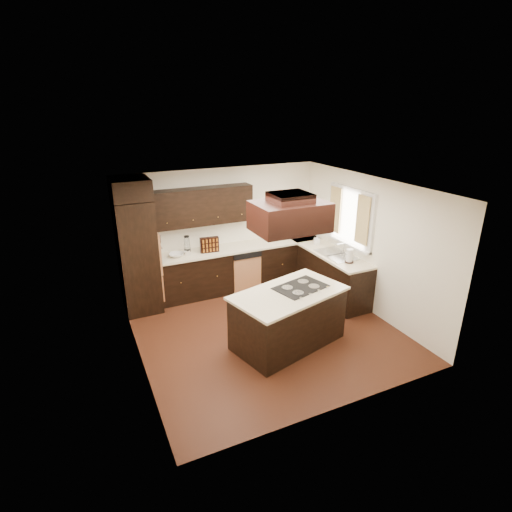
% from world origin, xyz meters
% --- Properties ---
extents(floor, '(4.20, 4.20, 0.02)m').
position_xyz_m(floor, '(0.00, 0.00, -0.01)').
color(floor, '#5A2B18').
rests_on(floor, ground).
extents(ceiling, '(4.20, 4.20, 0.02)m').
position_xyz_m(ceiling, '(0.00, 0.00, 2.51)').
color(ceiling, silver).
rests_on(ceiling, ground).
extents(wall_back, '(4.20, 0.02, 2.50)m').
position_xyz_m(wall_back, '(0.00, 2.11, 1.25)').
color(wall_back, white).
rests_on(wall_back, ground).
extents(wall_front, '(4.20, 0.02, 2.50)m').
position_xyz_m(wall_front, '(0.00, -2.11, 1.25)').
color(wall_front, white).
rests_on(wall_front, ground).
extents(wall_left, '(0.02, 4.20, 2.50)m').
position_xyz_m(wall_left, '(-2.11, 0.00, 1.25)').
color(wall_left, white).
rests_on(wall_left, ground).
extents(wall_right, '(0.02, 4.20, 2.50)m').
position_xyz_m(wall_right, '(2.11, 0.00, 1.25)').
color(wall_right, white).
rests_on(wall_right, ground).
extents(oven_column, '(0.65, 0.75, 2.12)m').
position_xyz_m(oven_column, '(-1.78, 1.71, 1.06)').
color(oven_column, black).
rests_on(oven_column, floor).
extents(wall_oven_face, '(0.05, 0.62, 0.78)m').
position_xyz_m(wall_oven_face, '(-1.43, 1.71, 1.12)').
color(wall_oven_face, tan).
rests_on(wall_oven_face, oven_column).
extents(base_cabinets_back, '(2.93, 0.60, 0.88)m').
position_xyz_m(base_cabinets_back, '(0.03, 1.80, 0.44)').
color(base_cabinets_back, black).
rests_on(base_cabinets_back, floor).
extents(base_cabinets_right, '(0.60, 2.40, 0.88)m').
position_xyz_m(base_cabinets_right, '(1.80, 0.90, 0.44)').
color(base_cabinets_right, black).
rests_on(base_cabinets_right, floor).
extents(countertop_back, '(2.93, 0.63, 0.04)m').
position_xyz_m(countertop_back, '(0.03, 1.79, 0.90)').
color(countertop_back, '#F4E9C3').
rests_on(countertop_back, base_cabinets_back).
extents(countertop_right, '(0.63, 2.40, 0.04)m').
position_xyz_m(countertop_right, '(1.79, 0.90, 0.90)').
color(countertop_right, '#F4E9C3').
rests_on(countertop_right, base_cabinets_right).
extents(upper_cabinets, '(2.00, 0.34, 0.72)m').
position_xyz_m(upper_cabinets, '(-0.43, 1.93, 1.81)').
color(upper_cabinets, black).
rests_on(upper_cabinets, wall_back).
extents(dishwasher_front, '(0.60, 0.05, 0.72)m').
position_xyz_m(dishwasher_front, '(0.33, 1.50, 0.40)').
color(dishwasher_front, tan).
rests_on(dishwasher_front, floor).
extents(window_frame, '(0.06, 1.32, 1.12)m').
position_xyz_m(window_frame, '(2.07, 0.55, 1.65)').
color(window_frame, white).
rests_on(window_frame, wall_right).
extents(window_pane, '(0.00, 1.20, 1.00)m').
position_xyz_m(window_pane, '(2.10, 0.55, 1.65)').
color(window_pane, white).
rests_on(window_pane, wall_right).
extents(curtain_left, '(0.02, 0.34, 0.90)m').
position_xyz_m(curtain_left, '(2.01, 0.13, 1.70)').
color(curtain_left, beige).
rests_on(curtain_left, wall_right).
extents(curtain_right, '(0.02, 0.34, 0.90)m').
position_xyz_m(curtain_right, '(2.01, 0.97, 1.70)').
color(curtain_right, beige).
rests_on(curtain_right, wall_right).
extents(sink_rim, '(0.52, 0.84, 0.01)m').
position_xyz_m(sink_rim, '(1.80, 0.55, 0.92)').
color(sink_rim, silver).
rests_on(sink_rim, countertop_right).
extents(island, '(1.91, 1.35, 0.88)m').
position_xyz_m(island, '(0.16, -0.50, 0.44)').
color(island, black).
rests_on(island, floor).
extents(island_top, '(1.98, 1.43, 0.04)m').
position_xyz_m(island_top, '(0.16, -0.50, 0.90)').
color(island_top, '#F4E9C3').
rests_on(island_top, island).
extents(cooktop, '(0.93, 0.73, 0.01)m').
position_xyz_m(cooktop, '(0.41, -0.44, 0.93)').
color(cooktop, black).
rests_on(cooktop, island_top).
extents(range_hood, '(1.05, 0.72, 0.42)m').
position_xyz_m(range_hood, '(0.10, -0.55, 2.16)').
color(range_hood, black).
rests_on(range_hood, ceiling).
extents(hood_duct, '(0.55, 0.50, 0.13)m').
position_xyz_m(hood_duct, '(0.10, -0.55, 2.44)').
color(hood_duct, black).
rests_on(hood_duct, ceiling).
extents(blender_base, '(0.15, 0.15, 0.10)m').
position_xyz_m(blender_base, '(-0.82, 1.78, 0.97)').
color(blender_base, silver).
rests_on(blender_base, countertop_back).
extents(blender_pitcher, '(0.13, 0.13, 0.26)m').
position_xyz_m(blender_pitcher, '(-0.82, 1.78, 1.15)').
color(blender_pitcher, silver).
rests_on(blender_pitcher, blender_base).
extents(spice_rack, '(0.38, 0.13, 0.31)m').
position_xyz_m(spice_rack, '(-0.39, 1.73, 1.07)').
color(spice_rack, black).
rests_on(spice_rack, countertop_back).
extents(mixing_bowl, '(0.35, 0.35, 0.07)m').
position_xyz_m(mixing_bowl, '(-1.05, 1.76, 0.95)').
color(mixing_bowl, white).
rests_on(mixing_bowl, countertop_back).
extents(soap_bottle, '(0.11, 0.11, 0.21)m').
position_xyz_m(soap_bottle, '(1.79, 1.21, 1.03)').
color(soap_bottle, white).
rests_on(soap_bottle, countertop_right).
extents(paper_towel, '(0.15, 0.15, 0.26)m').
position_xyz_m(paper_towel, '(1.77, 0.11, 1.05)').
color(paper_towel, white).
rests_on(paper_towel, countertop_right).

